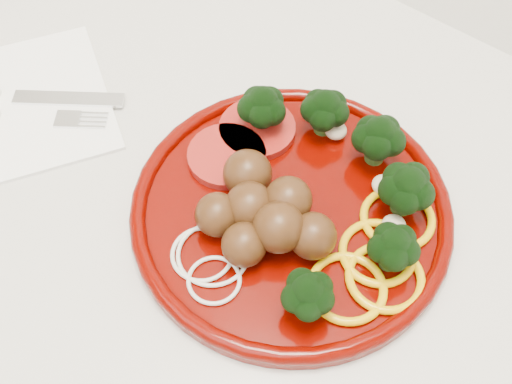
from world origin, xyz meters
The scene contains 3 objects.
counter centered at (0.00, 1.70, 0.45)m, with size 2.40×0.60×0.90m.
plate centered at (0.21, 1.70, 0.92)m, with size 0.27×0.27×0.06m.
napkin centered at (-0.08, 1.63, 0.90)m, with size 0.18×0.18×0.00m, color white.
Camera 1 is at (0.37, 1.45, 1.36)m, focal length 45.00 mm.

